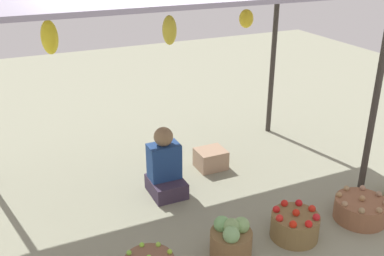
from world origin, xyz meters
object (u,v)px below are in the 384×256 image
(vendor_person, at_px, (165,169))
(basket_red_tomatoes, at_px, (295,225))
(basket_cabbages, at_px, (231,239))
(wooden_crate_near_vendor, at_px, (211,159))
(basket_potatoes, at_px, (360,209))

(vendor_person, distance_m, basket_red_tomatoes, 1.51)
(vendor_person, relative_size, basket_cabbages, 2.05)
(wooden_crate_near_vendor, bearing_deg, vendor_person, -157.02)
(basket_cabbages, height_order, basket_red_tomatoes, basket_cabbages)
(basket_red_tomatoes, xyz_separation_m, wooden_crate_near_vendor, (-0.10, 1.56, -0.01))
(basket_red_tomatoes, relative_size, wooden_crate_near_vendor, 1.30)
(basket_cabbages, relative_size, basket_potatoes, 0.74)
(basket_red_tomatoes, bearing_deg, vendor_person, 123.05)
(basket_cabbages, bearing_deg, wooden_crate_near_vendor, 69.42)
(vendor_person, distance_m, wooden_crate_near_vendor, 0.80)
(basket_red_tomatoes, height_order, wooden_crate_near_vendor, basket_red_tomatoes)
(basket_potatoes, height_order, wooden_crate_near_vendor, basket_potatoes)
(vendor_person, relative_size, basket_red_tomatoes, 1.72)
(basket_cabbages, bearing_deg, basket_potatoes, -2.29)
(basket_red_tomatoes, relative_size, basket_potatoes, 0.88)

